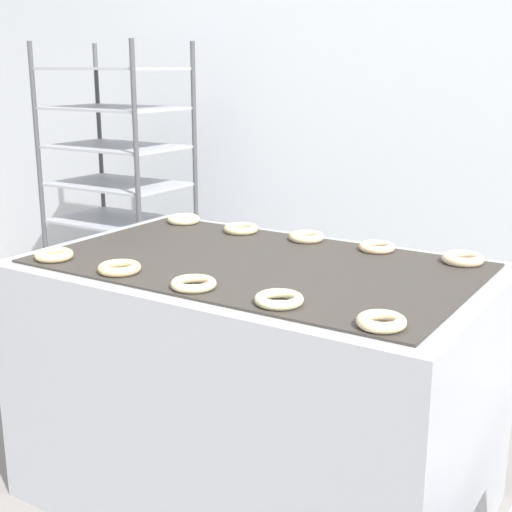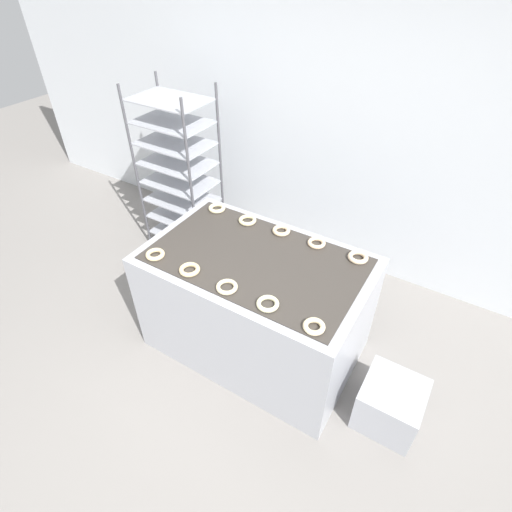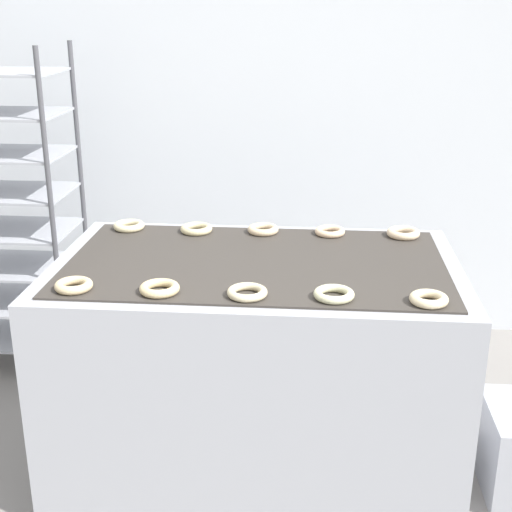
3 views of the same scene
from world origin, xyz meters
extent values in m
plane|color=gray|center=(0.00, 0.00, 0.00)|extent=(14.00, 14.00, 0.00)
cube|color=silver|center=(0.00, 2.12, 1.40)|extent=(8.00, 0.05, 2.80)
cube|color=#A8AAB2|center=(0.00, 0.72, 0.44)|extent=(1.53, 0.95, 0.88)
cube|color=#38332D|center=(0.00, 0.72, 0.88)|extent=(1.41, 0.84, 0.01)
cube|color=#262628|center=(0.42, 0.29, 0.61)|extent=(0.12, 0.07, 0.10)
cylinder|color=#4C4C51|center=(-1.64, 1.26, 0.82)|extent=(0.02, 0.02, 1.63)
cylinder|color=#4C4C51|center=(-0.99, 1.26, 0.82)|extent=(0.02, 0.02, 1.63)
cylinder|color=#4C4C51|center=(-1.64, 1.70, 0.82)|extent=(0.02, 0.02, 1.63)
cylinder|color=#4C4C51|center=(-0.99, 1.70, 0.82)|extent=(0.02, 0.02, 1.63)
cube|color=#A8AAB2|center=(-1.31, 1.48, 0.16)|extent=(0.66, 0.44, 0.01)
cube|color=#A8AAB2|center=(-1.31, 1.48, 0.35)|extent=(0.66, 0.44, 0.01)
cube|color=#A8AAB2|center=(-1.31, 1.48, 0.54)|extent=(0.66, 0.44, 0.01)
cube|color=#A8AAB2|center=(-1.31, 1.48, 0.74)|extent=(0.66, 0.44, 0.01)
cube|color=#A8AAB2|center=(-1.31, 1.48, 0.93)|extent=(0.66, 0.44, 0.01)
cube|color=#A8AAB2|center=(-1.31, 1.48, 1.12)|extent=(0.66, 0.44, 0.01)
cube|color=#A8AAB2|center=(-1.31, 1.48, 1.31)|extent=(0.66, 0.44, 0.01)
cube|color=#A8AAB2|center=(-1.31, 1.48, 1.50)|extent=(0.66, 0.44, 0.01)
cube|color=#A8AAB2|center=(1.09, 0.63, 0.17)|extent=(0.38, 0.39, 0.35)
torus|color=beige|center=(-0.59, 0.39, 0.90)|extent=(0.13, 0.13, 0.03)
torus|color=beige|center=(-0.30, 0.39, 0.90)|extent=(0.14, 0.14, 0.03)
torus|color=beige|center=(0.00, 0.38, 0.90)|extent=(0.13, 0.13, 0.03)
torus|color=beige|center=(0.29, 0.39, 0.90)|extent=(0.14, 0.14, 0.03)
torus|color=beige|center=(0.59, 0.37, 0.90)|extent=(0.13, 0.13, 0.03)
torus|color=beige|center=(-0.58, 1.08, 0.90)|extent=(0.13, 0.13, 0.03)
torus|color=beige|center=(-0.28, 1.06, 0.90)|extent=(0.13, 0.13, 0.03)
torus|color=beige|center=(0.00, 1.08, 0.90)|extent=(0.13, 0.13, 0.03)
torus|color=beige|center=(0.28, 1.08, 0.90)|extent=(0.13, 0.13, 0.03)
torus|color=beige|center=(0.58, 1.07, 0.90)|extent=(0.14, 0.14, 0.03)
camera|label=1|loc=(1.21, -1.20, 1.51)|focal=50.00mm
camera|label=2|loc=(1.08, -1.04, 2.58)|focal=28.00mm
camera|label=3|loc=(0.21, -1.78, 1.80)|focal=50.00mm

